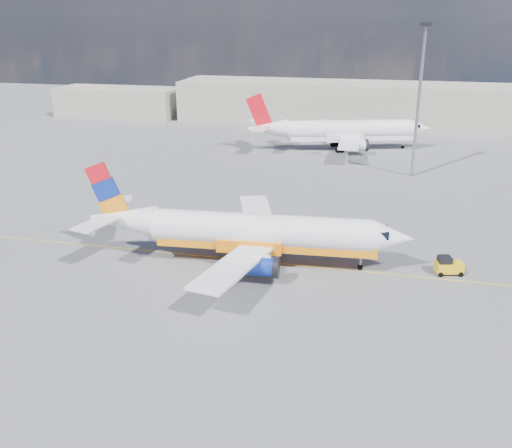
% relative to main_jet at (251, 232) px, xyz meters
% --- Properties ---
extents(ground, '(240.00, 240.00, 0.00)m').
position_rel_main_jet_xyz_m(ground, '(-1.65, -2.61, -2.98)').
color(ground, '#5D5C61').
rests_on(ground, ground).
extents(taxi_line, '(70.00, 0.15, 0.01)m').
position_rel_main_jet_xyz_m(taxi_line, '(-1.65, 0.39, -2.97)').
color(taxi_line, gold).
rests_on(taxi_line, ground).
extents(terminal_main, '(70.00, 14.00, 8.00)m').
position_rel_main_jet_xyz_m(terminal_main, '(3.35, 72.39, 1.02)').
color(terminal_main, '#A9A391').
rests_on(terminal_main, ground).
extents(terminal_annex, '(26.00, 10.00, 6.00)m').
position_rel_main_jet_xyz_m(terminal_annex, '(-46.65, 69.39, 0.02)').
color(terminal_annex, '#A9A391').
rests_on(terminal_annex, ground).
extents(main_jet, '(29.49, 23.27, 8.94)m').
position_rel_main_jet_xyz_m(main_jet, '(0.00, 0.00, 0.00)').
color(main_jet, white).
rests_on(main_jet, ground).
extents(second_jet, '(30.74, 23.40, 9.31)m').
position_rel_main_jet_xyz_m(second_jet, '(3.94, 47.41, 0.12)').
color(second_jet, white).
rests_on(second_jet, ground).
extents(gse_tug, '(2.54, 1.93, 1.64)m').
position_rel_main_jet_xyz_m(gse_tug, '(17.16, 1.60, -2.20)').
color(gse_tug, black).
rests_on(gse_tug, ground).
extents(traffic_cone, '(0.37, 0.37, 0.52)m').
position_rel_main_jet_xyz_m(traffic_cone, '(-1.74, -0.07, -2.73)').
color(traffic_cone, white).
rests_on(traffic_cone, ground).
extents(floodlight_mast, '(1.47, 1.47, 20.13)m').
position_rel_main_jet_xyz_m(floodlight_mast, '(14.75, 33.39, 9.09)').
color(floodlight_mast, '#9A9AA2').
rests_on(floodlight_mast, ground).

